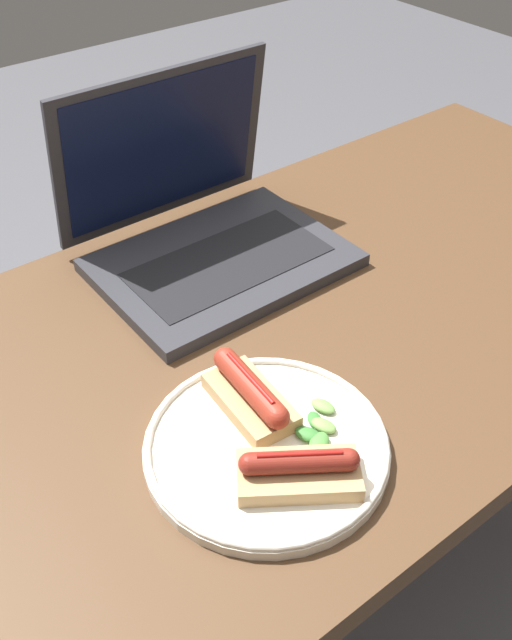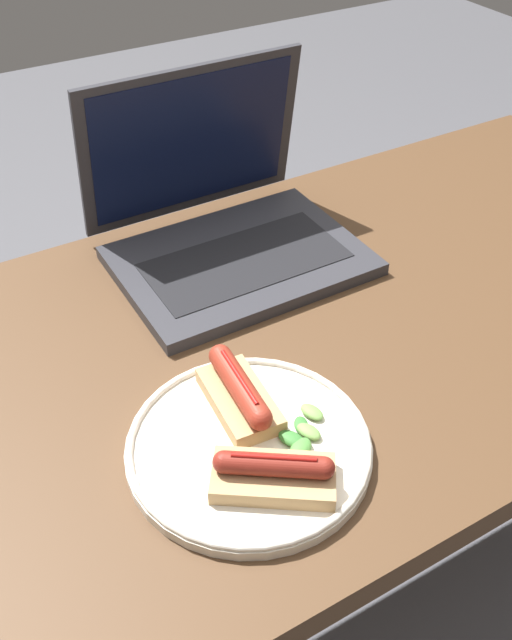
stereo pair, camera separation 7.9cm
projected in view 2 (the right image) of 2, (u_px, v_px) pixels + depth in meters
The scene contains 7 objects.
ground_plane at pixel (299, 608), 1.35m from camera, with size 6.00×6.00×0.00m, color #4C4C51.
desk at pixel (317, 369), 0.95m from camera, with size 1.30×0.64×0.72m.
laptop at pixel (226, 226), 0.97m from camera, with size 0.33×0.27×0.24m.
plate at pixel (249, 446), 0.72m from camera, with size 0.25×0.25×0.02m.
sausage_toast_left at pixel (240, 393), 0.75m from camera, with size 0.07×0.13×0.05m.
sausage_toast_middle at pixel (273, 473), 0.67m from camera, with size 0.13×0.11×0.04m.
salad_pile at pixel (303, 433), 0.72m from camera, with size 0.07×0.07×0.01m.
Camera 2 is at (-0.41, -0.55, 1.28)m, focal length 40.00 mm.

